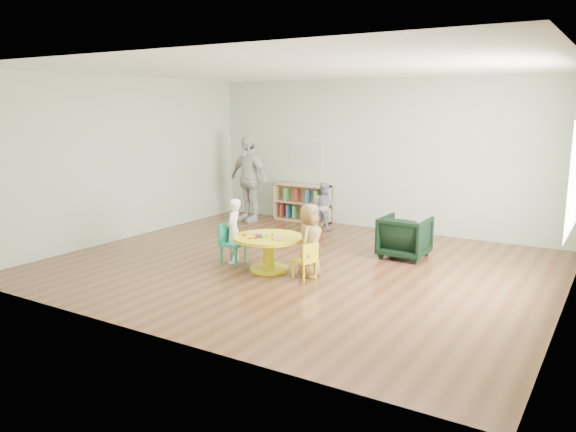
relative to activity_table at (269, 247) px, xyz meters
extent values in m
plane|color=#55301A|center=(0.24, 0.45, -0.34)|extent=(7.00, 7.00, 0.00)
cube|color=white|center=(0.24, 0.45, 2.41)|extent=(7.00, 6.00, 0.10)
cube|color=#AABDA1|center=(0.24, 3.45, 1.06)|extent=(7.00, 0.10, 2.80)
cube|color=#AABDA1|center=(0.24, -2.55, 1.06)|extent=(7.00, 0.10, 2.80)
cube|color=#AABDA1|center=(-3.26, 0.45, 1.06)|extent=(0.10, 6.00, 2.80)
cube|color=#AABDA1|center=(3.74, 0.45, 1.06)|extent=(0.10, 6.00, 2.80)
cube|color=white|center=(3.72, 0.75, 1.16)|extent=(0.02, 1.60, 1.30)
cylinder|color=yellow|center=(0.00, 0.00, -0.12)|extent=(0.18, 0.18, 0.45)
cylinder|color=yellow|center=(0.00, 0.00, -0.32)|extent=(0.55, 0.55, 0.04)
cylinder|color=yellow|center=(0.00, 0.00, 0.13)|extent=(0.99, 0.99, 0.04)
cylinder|color=#D27987|center=(-0.22, 0.06, 0.16)|extent=(0.15, 0.15, 0.01)
cylinder|color=#D27987|center=(0.20, -0.09, 0.16)|extent=(0.17, 0.17, 0.01)
cylinder|color=yellow|center=(-0.02, -0.02, 0.18)|extent=(0.10, 0.12, 0.04)
cylinder|color=#116524|center=(-0.07, -0.09, 0.18)|extent=(0.05, 0.05, 0.02)
cylinder|color=#116524|center=(0.03, 0.05, 0.18)|extent=(0.05, 0.05, 0.02)
cube|color=red|center=(-0.09, -0.19, 0.16)|extent=(0.06, 0.06, 0.02)
cube|color=orange|center=(-0.13, -0.25, 0.16)|extent=(0.06, 0.05, 0.02)
cube|color=#162BA5|center=(-0.12, -0.09, 0.16)|extent=(0.07, 0.06, 0.02)
cube|color=#116524|center=(-0.04, -0.13, 0.16)|extent=(0.06, 0.06, 0.02)
cube|color=red|center=(-0.33, -0.13, 0.16)|extent=(0.07, 0.07, 0.02)
cube|color=orange|center=(-0.18, 0.00, 0.16)|extent=(0.07, 0.06, 0.02)
cube|color=#1C9B76|center=(-0.65, 0.03, -0.04)|extent=(0.33, 0.33, 0.04)
cube|color=#1C9B76|center=(-0.78, 0.02, 0.11)|extent=(0.05, 0.32, 0.28)
cylinder|color=#1C9B76|center=(-0.78, 0.15, -0.20)|extent=(0.04, 0.04, 0.28)
cylinder|color=#1C9B76|center=(-0.77, -0.10, -0.20)|extent=(0.04, 0.04, 0.28)
cylinder|color=#1C9B76|center=(-0.52, 0.16, -0.20)|extent=(0.04, 0.04, 0.28)
cylinder|color=#1C9B76|center=(-0.51, -0.09, -0.20)|extent=(0.04, 0.04, 0.28)
cube|color=yellow|center=(0.62, -0.07, -0.09)|extent=(0.35, 0.35, 0.04)
cube|color=yellow|center=(0.73, -0.10, 0.05)|extent=(0.11, 0.27, 0.24)
cylinder|color=yellow|center=(0.69, -0.20, -0.22)|extent=(0.03, 0.03, 0.24)
cylinder|color=yellow|center=(0.76, 0.00, -0.22)|extent=(0.03, 0.03, 0.24)
cylinder|color=yellow|center=(0.48, -0.13, -0.22)|extent=(0.03, 0.03, 0.24)
cylinder|color=yellow|center=(0.55, 0.07, -0.22)|extent=(0.03, 0.03, 0.24)
cube|color=tan|center=(-1.95, 3.28, 0.03)|extent=(0.03, 0.30, 0.75)
cube|color=tan|center=(-0.78, 3.28, 0.03)|extent=(0.03, 0.30, 0.75)
cube|color=tan|center=(-1.36, 3.28, -0.33)|extent=(1.20, 0.30, 0.03)
cube|color=tan|center=(-1.36, 3.28, 0.39)|extent=(1.20, 0.30, 0.03)
cube|color=tan|center=(-1.36, 3.28, 0.03)|extent=(1.14, 0.28, 0.03)
cube|color=tan|center=(-1.36, 3.42, 0.03)|extent=(1.20, 0.02, 0.75)
cube|color=#A6342C|center=(-1.81, 3.26, -0.16)|extent=(0.04, 0.18, 0.26)
cube|color=teal|center=(-1.66, 3.26, -0.16)|extent=(0.04, 0.18, 0.26)
cube|color=#56BB5E|center=(-1.51, 3.26, -0.16)|extent=(0.04, 0.18, 0.26)
cube|color=#A6342C|center=(-1.31, 3.26, -0.16)|extent=(0.04, 0.18, 0.26)
cube|color=teal|center=(-1.11, 3.26, -0.16)|extent=(0.04, 0.18, 0.26)
cube|color=#56BB5E|center=(-1.71, 3.26, 0.18)|extent=(0.04, 0.18, 0.26)
cube|color=#A6342C|center=(-1.46, 3.26, 0.18)|extent=(0.04, 0.18, 0.26)
cube|color=teal|center=(-1.21, 3.26, 0.18)|extent=(0.04, 0.18, 0.26)
cube|color=#56BB5E|center=(-1.01, 3.26, 0.18)|extent=(0.04, 0.18, 0.26)
cube|color=silver|center=(-1.36, 3.44, 1.01)|extent=(0.74, 0.01, 0.54)
cube|color=#FF5335|center=(-1.36, 3.43, 1.01)|extent=(0.70, 0.00, 0.50)
imported|color=black|center=(1.39, 1.67, -0.02)|extent=(0.69, 0.71, 0.65)
imported|color=white|center=(-0.69, 0.09, 0.14)|extent=(0.33, 0.41, 0.96)
imported|color=yellow|center=(0.62, 0.06, 0.16)|extent=(0.39, 0.54, 1.01)
imported|color=#1C1E48|center=(-0.60, 2.78, 0.11)|extent=(0.47, 0.39, 0.90)
imported|color=silver|center=(-2.28, 2.72, 0.52)|extent=(1.08, 0.64, 1.73)
camera|label=1|loc=(4.25, -6.40, 1.94)|focal=35.00mm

